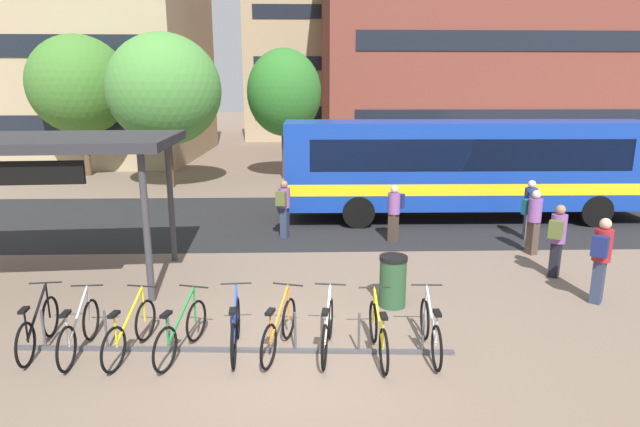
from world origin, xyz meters
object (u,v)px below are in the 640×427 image
parked_bicycle_orange_5 (279,330)px  commuter_navy_pack_2 (395,209)px  trash_bin (393,281)px  commuter_navy_pack_4 (601,255)px  street_tree_0 (284,93)px  parked_bicycle_yellow_2 (130,332)px  street_tree_2 (165,90)px  parked_bicycle_white_6 (328,330)px  commuter_olive_pack_1 (557,236)px  parked_bicycle_green_3 (181,333)px  parked_bicycle_yellow_7 (378,334)px  commuter_teal_pack_5 (533,217)px  parked_bicycle_black_0 (38,328)px  city_bus (471,165)px  transit_shelter (17,146)px  parked_bicycle_blue_4 (235,329)px  street_tree_1 (80,85)px  commuter_olive_pack_0 (284,205)px  parked_bicycle_silver_1 (79,332)px  parked_bicycle_silver_8 (430,331)px  commuter_navy_pack_3 (530,206)px

parked_bicycle_orange_5 → commuter_navy_pack_2: bearing=-9.3°
parked_bicycle_orange_5 → trash_bin: 2.79m
commuter_navy_pack_4 → street_tree_0: bearing=65.2°
parked_bicycle_yellow_2 → street_tree_2: 15.72m
parked_bicycle_white_6 → commuter_olive_pack_1: size_ratio=1.02×
parked_bicycle_green_3 → parked_bicycle_yellow_7: 3.14m
parked_bicycle_yellow_2 → parked_bicycle_yellow_7: (3.96, -0.18, 0.00)m
commuter_navy_pack_2 → commuter_teal_pack_5: commuter_teal_pack_5 is taller
parked_bicycle_black_0 → city_bus: bearing=-54.5°
parked_bicycle_yellow_7 → transit_shelter: transit_shelter is taller
parked_bicycle_black_0 → parked_bicycle_blue_4: same height
parked_bicycle_yellow_2 → transit_shelter: transit_shelter is taller
parked_bicycle_yellow_7 → city_bus: bearing=-26.7°
parked_bicycle_yellow_7 → transit_shelter: size_ratio=0.26×
street_tree_1 → street_tree_2: bearing=-34.6°
commuter_teal_pack_5 → parked_bicycle_green_3: bearing=-73.1°
parked_bicycle_blue_4 → commuter_olive_pack_0: size_ratio=1.03×
commuter_navy_pack_2 → street_tree_0: (-3.44, 10.96, 3.13)m
parked_bicycle_silver_1 → parked_bicycle_silver_8: size_ratio=1.00×
commuter_navy_pack_3 → street_tree_2: (-12.28, 8.65, 3.20)m
transit_shelter → commuter_olive_pack_1: size_ratio=3.92×
parked_bicycle_yellow_7 → parked_bicycle_silver_8: 0.86m
parked_bicycle_yellow_2 → parked_bicycle_green_3: same height
parked_bicycle_orange_5 → parked_bicycle_white_6: size_ratio=0.97×
commuter_teal_pack_5 → commuter_olive_pack_0: bearing=-120.8°
transit_shelter → commuter_olive_pack_0: size_ratio=3.95×
commuter_navy_pack_3 → trash_bin: bearing=142.3°
commuter_olive_pack_0 → commuter_olive_pack_1: bearing=-100.2°
commuter_navy_pack_2 → commuter_navy_pack_3: (3.85, 0.03, 0.06)m
commuter_olive_pack_0 → commuter_navy_pack_2: size_ratio=1.03×
transit_shelter → commuter_olive_pack_0: (5.38, 3.51, -2.06)m
commuter_teal_pack_5 → parked_bicycle_silver_1: bearing=-78.2°
city_bus → commuter_navy_pack_2: (-2.94, -2.63, -0.85)m
commuter_olive_pack_1 → commuter_navy_pack_4: bearing=-136.2°
parked_bicycle_white_6 → street_tree_2: (-6.28, 14.94, 3.81)m
parked_bicycle_yellow_2 → parked_bicycle_blue_4: same height
parked_bicycle_blue_4 → parked_bicycle_white_6: 1.49m
transit_shelter → street_tree_1: (-4.94, 15.12, 1.40)m
transit_shelter → commuter_olive_pack_0: 6.75m
commuter_navy_pack_3 → trash_bin: commuter_navy_pack_3 is taller
parked_bicycle_silver_1 → parked_bicycle_orange_5: size_ratio=1.03×
commuter_olive_pack_1 → parked_bicycle_black_0: bearing=145.7°
commuter_olive_pack_0 → street_tree_1: 15.91m
parked_bicycle_silver_1 → street_tree_2: (-2.30, 14.88, 3.81)m
transit_shelter → trash_bin: size_ratio=6.39×
parked_bicycle_white_6 → commuter_navy_pack_4: bearing=-63.8°
parked_bicycle_silver_8 → trash_bin: size_ratio=1.67×
parked_bicycle_green_3 → street_tree_1: 20.85m
transit_shelter → street_tree_2: 11.74m
parked_bicycle_blue_4 → street_tree_2: 16.08m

